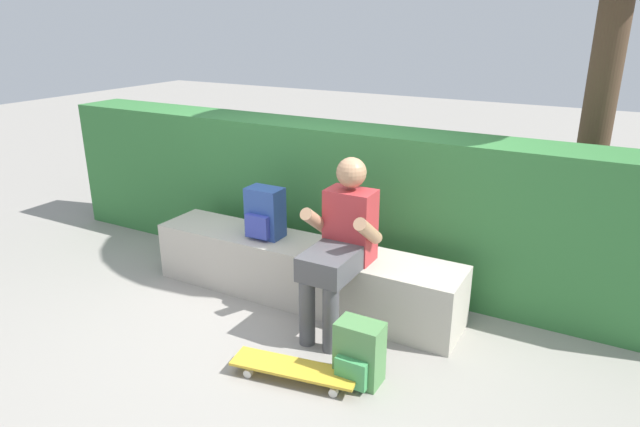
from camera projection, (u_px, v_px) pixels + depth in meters
The scene contains 7 objects.
ground_plane at pixel (279, 317), 4.15m from camera, with size 24.00×24.00×0.00m, color gray.
bench_main at pixel (302, 272), 4.34m from camera, with size 2.53×0.48×0.47m.
person_skater at pixel (341, 241), 3.81m from camera, with size 0.49×0.62×1.22m.
skateboard_near_person at pixel (294, 369), 3.41m from camera, with size 0.82×0.33×0.09m.
backpack_on_bench at pixel (265, 214), 4.34m from camera, with size 0.28×0.23×0.40m.
backpack_on_ground at pixel (359, 354), 3.36m from camera, with size 0.28×0.23×0.40m.
hedge_row at pixel (337, 198), 4.81m from camera, with size 5.76×0.51×1.27m.
Camera 1 is at (2.03, -3.04, 2.12)m, focal length 31.12 mm.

